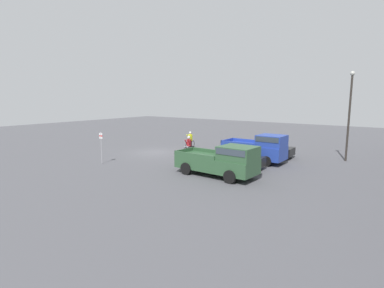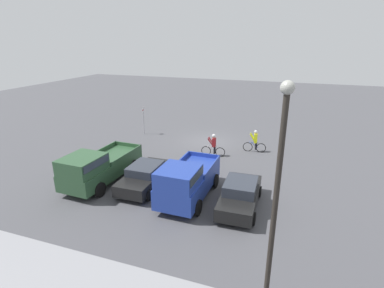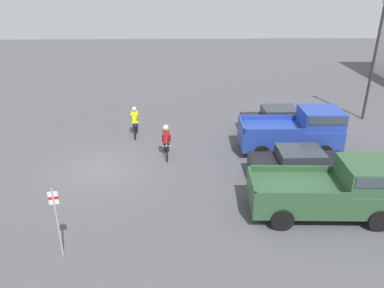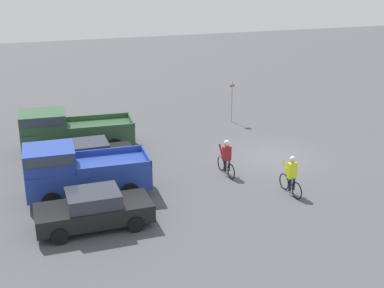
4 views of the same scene
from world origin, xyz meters
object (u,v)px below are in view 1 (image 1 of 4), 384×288
pickup_truck_0 (258,148)px  cyclist_0 (189,145)px  sedan_1 (234,158)px  pickup_truck_1 (222,160)px  cyclist_1 (190,140)px  sedan_0 (268,148)px  fire_lane_sign (101,145)px  lamppost (350,110)px

pickup_truck_0 → cyclist_0: (0.38, -6.73, -0.31)m
pickup_truck_0 → sedan_1: bearing=-14.1°
pickup_truck_1 → cyclist_1: 11.70m
sedan_0 → fire_lane_sign: bearing=-42.2°
cyclist_1 → fire_lane_sign: 10.24m
sedan_0 → cyclist_1: cyclist_1 is taller
pickup_truck_0 → cyclist_1: bearing=-105.4°
pickup_truck_0 → pickup_truck_1: 5.62m
cyclist_0 → cyclist_1: (-2.75, -1.87, -0.01)m
pickup_truck_0 → lamppost: size_ratio=0.70×
cyclist_1 → pickup_truck_1: bearing=46.9°
pickup_truck_1 → fire_lane_sign: size_ratio=2.23×
sedan_1 → fire_lane_sign: (4.97, -9.16, 0.82)m
fire_lane_sign → sedan_1: bearing=118.5°
sedan_1 → cyclist_1: bearing=-123.2°
sedan_0 → pickup_truck_1: bearing=1.5°
sedan_1 → cyclist_1: (-5.17, -7.91, 0.15)m
cyclist_0 → lamppost: lamppost is taller
sedan_0 → cyclist_0: cyclist_0 is taller
sedan_0 → sedan_1: (5.60, -0.42, -0.01)m
pickup_truck_0 → pickup_truck_1: pickup_truck_0 is taller
sedan_0 → cyclist_0: size_ratio=2.43×
pickup_truck_1 → cyclist_0: pickup_truck_1 is taller
sedan_1 → lamppost: 10.47m
cyclist_1 → lamppost: bearing=99.4°
sedan_0 → pickup_truck_1: 8.43m
sedan_1 → pickup_truck_1: (2.82, 0.64, 0.42)m
sedan_1 → pickup_truck_1: pickup_truck_1 is taller
sedan_0 → fire_lane_sign: (10.57, -9.58, 0.81)m
pickup_truck_1 → fire_lane_sign: 10.04m
sedan_1 → lamppost: lamppost is taller
sedan_0 → lamppost: bearing=108.0°
fire_lane_sign → lamppost: size_ratio=0.35×
pickup_truck_1 → lamppost: bearing=151.0°
pickup_truck_0 → cyclist_0: bearing=-86.8°
cyclist_0 → pickup_truck_0: bearing=93.2°
pickup_truck_0 → cyclist_1: pickup_truck_0 is taller
sedan_0 → sedan_1: bearing=-4.3°
pickup_truck_1 → sedan_0: bearing=-178.5°
pickup_truck_0 → fire_lane_sign: 12.55m
pickup_truck_1 → cyclist_1: bearing=-133.1°
pickup_truck_0 → pickup_truck_1: (5.61, -0.07, -0.05)m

